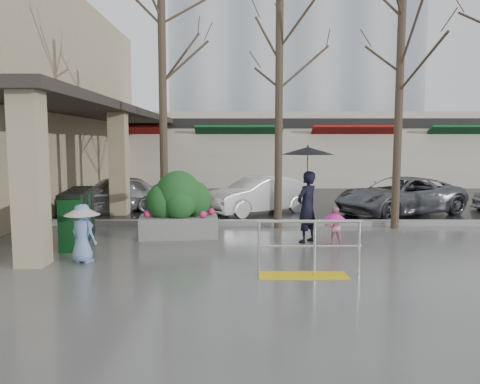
{
  "coord_description": "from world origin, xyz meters",
  "views": [
    {
      "loc": [
        0.21,
        -9.45,
        2.4
      ],
      "look_at": [
        0.14,
        0.95,
        1.3
      ],
      "focal_mm": 35.0,
      "sensor_mm": 36.0,
      "label": 1
    }
  ],
  "objects_px": {
    "tree_west": "(162,44)",
    "news_boxes": "(78,216)",
    "tree_mideast": "(401,52)",
    "car_c": "(399,196)",
    "car_a": "(113,194)",
    "child_pink": "(334,224)",
    "handrail": "(307,256)",
    "tree_midwest": "(279,38)",
    "woman": "(307,185)",
    "planter": "(179,205)",
    "child_blue": "(82,227)",
    "car_b": "(259,195)"
  },
  "relations": [
    {
      "from": "tree_west",
      "to": "news_boxes",
      "type": "bearing_deg",
      "value": -131.47
    },
    {
      "from": "tree_west",
      "to": "tree_mideast",
      "type": "bearing_deg",
      "value": 0.0
    },
    {
      "from": "tree_west",
      "to": "car_c",
      "type": "distance_m",
      "value": 9.03
    },
    {
      "from": "car_a",
      "to": "car_c",
      "type": "relative_size",
      "value": 0.82
    },
    {
      "from": "car_c",
      "to": "car_a",
      "type": "bearing_deg",
      "value": -119.7
    },
    {
      "from": "child_pink",
      "to": "car_a",
      "type": "relative_size",
      "value": 0.25
    },
    {
      "from": "handrail",
      "to": "tree_midwest",
      "type": "height_order",
      "value": "tree_midwest"
    },
    {
      "from": "woman",
      "to": "car_c",
      "type": "bearing_deg",
      "value": -174.74
    },
    {
      "from": "woman",
      "to": "car_a",
      "type": "relative_size",
      "value": 0.63
    },
    {
      "from": "child_pink",
      "to": "planter",
      "type": "height_order",
      "value": "planter"
    },
    {
      "from": "woman",
      "to": "car_c",
      "type": "height_order",
      "value": "woman"
    },
    {
      "from": "tree_midwest",
      "to": "child_blue",
      "type": "bearing_deg",
      "value": -137.38
    },
    {
      "from": "handrail",
      "to": "tree_west",
      "type": "relative_size",
      "value": 0.28
    },
    {
      "from": "tree_west",
      "to": "planter",
      "type": "relative_size",
      "value": 3.32
    },
    {
      "from": "woman",
      "to": "child_blue",
      "type": "xyz_separation_m",
      "value": [
        -4.75,
        -1.95,
        -0.68
      ]
    },
    {
      "from": "news_boxes",
      "to": "car_b",
      "type": "bearing_deg",
      "value": 35.97
    },
    {
      "from": "car_c",
      "to": "news_boxes",
      "type": "bearing_deg",
      "value": -90.13
    },
    {
      "from": "handrail",
      "to": "planter",
      "type": "distance_m",
      "value": 4.51
    },
    {
      "from": "tree_mideast",
      "to": "car_b",
      "type": "bearing_deg",
      "value": 144.09
    },
    {
      "from": "tree_west",
      "to": "planter",
      "type": "bearing_deg",
      "value": -65.57
    },
    {
      "from": "tree_west",
      "to": "car_b",
      "type": "distance_m",
      "value": 5.9
    },
    {
      "from": "tree_midwest",
      "to": "car_c",
      "type": "height_order",
      "value": "tree_midwest"
    },
    {
      "from": "child_blue",
      "to": "planter",
      "type": "distance_m",
      "value": 3.03
    },
    {
      "from": "car_a",
      "to": "car_c",
      "type": "height_order",
      "value": "same"
    },
    {
      "from": "tree_midwest",
      "to": "news_boxes",
      "type": "bearing_deg",
      "value": -158.14
    },
    {
      "from": "car_c",
      "to": "planter",
      "type": "bearing_deg",
      "value": -87.31
    },
    {
      "from": "woman",
      "to": "news_boxes",
      "type": "distance_m",
      "value": 5.56
    },
    {
      "from": "woman",
      "to": "news_boxes",
      "type": "height_order",
      "value": "woman"
    },
    {
      "from": "tree_west",
      "to": "child_pink",
      "type": "bearing_deg",
      "value": -27.77
    },
    {
      "from": "child_blue",
      "to": "news_boxes",
      "type": "distance_m",
      "value": 2.02
    },
    {
      "from": "car_a",
      "to": "child_pink",
      "type": "bearing_deg",
      "value": 28.57
    },
    {
      "from": "tree_midwest",
      "to": "car_b",
      "type": "height_order",
      "value": "tree_midwest"
    },
    {
      "from": "child_blue",
      "to": "car_b",
      "type": "bearing_deg",
      "value": -92.62
    },
    {
      "from": "car_b",
      "to": "tree_west",
      "type": "bearing_deg",
      "value": -79.67
    },
    {
      "from": "child_pink",
      "to": "child_blue",
      "type": "bearing_deg",
      "value": 14.34
    },
    {
      "from": "child_pink",
      "to": "car_c",
      "type": "relative_size",
      "value": 0.2
    },
    {
      "from": "car_b",
      "to": "tree_mideast",
      "type": "bearing_deg",
      "value": 19.69
    },
    {
      "from": "tree_mideast",
      "to": "woman",
      "type": "distance_m",
      "value": 4.82
    },
    {
      "from": "child_blue",
      "to": "handrail",
      "type": "bearing_deg",
      "value": -165.09
    },
    {
      "from": "car_a",
      "to": "car_b",
      "type": "relative_size",
      "value": 0.97
    },
    {
      "from": "planter",
      "to": "car_b",
      "type": "bearing_deg",
      "value": 61.57
    },
    {
      "from": "child_pink",
      "to": "car_c",
      "type": "height_order",
      "value": "car_c"
    },
    {
      "from": "tree_west",
      "to": "car_c",
      "type": "bearing_deg",
      "value": 18.5
    },
    {
      "from": "news_boxes",
      "to": "tree_midwest",
      "type": "bearing_deg",
      "value": 11.56
    },
    {
      "from": "tree_west",
      "to": "woman",
      "type": "height_order",
      "value": "tree_west"
    },
    {
      "from": "tree_midwest",
      "to": "tree_mideast",
      "type": "xyz_separation_m",
      "value": [
        3.3,
        -0.0,
        -0.37
      ]
    },
    {
      "from": "tree_midwest",
      "to": "car_c",
      "type": "xyz_separation_m",
      "value": [
        4.25,
        2.49,
        -4.6
      ]
    },
    {
      "from": "tree_midwest",
      "to": "car_c",
      "type": "bearing_deg",
      "value": 30.41
    },
    {
      "from": "child_pink",
      "to": "planter",
      "type": "distance_m",
      "value": 3.9
    },
    {
      "from": "woman",
      "to": "news_boxes",
      "type": "xyz_separation_m",
      "value": [
        -5.51,
        -0.07,
        -0.76
      ]
    }
  ]
}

